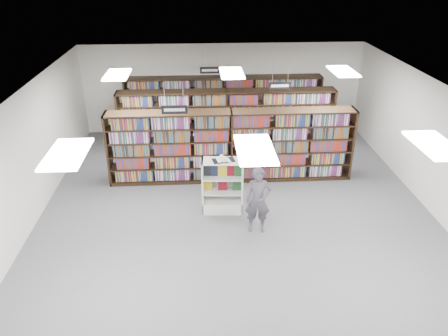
{
  "coord_description": "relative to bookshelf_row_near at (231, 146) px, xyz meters",
  "views": [
    {
      "loc": [
        -0.89,
        -9.43,
        6.03
      ],
      "look_at": [
        -0.29,
        0.5,
        1.1
      ],
      "focal_mm": 35.0,
      "sensor_mm": 36.0,
      "label": 1
    }
  ],
  "objects": [
    {
      "name": "troffer_back_left",
      "position": [
        -3.0,
        0.0,
        2.11
      ],
      "size": [
        0.6,
        1.2,
        0.04
      ],
      "primitive_type": "cube",
      "color": "white",
      "rests_on": "ceiling"
    },
    {
      "name": "endcap_display",
      "position": [
        -0.35,
        -1.72,
        -0.57
      ],
      "size": [
        1.06,
        0.58,
        1.44
      ],
      "rotation": [
        0.0,
        0.0,
        -0.06
      ],
      "color": "silver",
      "rests_on": "floor"
    },
    {
      "name": "aisle_sign_right",
      "position": [
        1.5,
        1.0,
        1.48
      ],
      "size": [
        0.65,
        0.02,
        0.8
      ],
      "color": "#B2B2B7",
      "rests_on": "ceiling"
    },
    {
      "name": "wall_left",
      "position": [
        -5.0,
        -2.0,
        0.55
      ],
      "size": [
        0.1,
        12.0,
        3.2
      ],
      "primitive_type": "cube",
      "color": "silver",
      "rests_on": "ground"
    },
    {
      "name": "bookshelf_row_far",
      "position": [
        0.0,
        3.7,
        0.0
      ],
      "size": [
        7.0,
        0.6,
        2.1
      ],
      "color": "black",
      "rests_on": "floor"
    },
    {
      "name": "bookshelf_row_mid",
      "position": [
        0.0,
        2.0,
        0.0
      ],
      "size": [
        7.0,
        0.6,
        2.1
      ],
      "color": "black",
      "rests_on": "floor"
    },
    {
      "name": "aisle_sign_center",
      "position": [
        -0.5,
        3.0,
        1.48
      ],
      "size": [
        0.65,
        0.02,
        0.8
      ],
      "color": "#B2B2B7",
      "rests_on": "ceiling"
    },
    {
      "name": "floor",
      "position": [
        0.0,
        -2.0,
        -1.05
      ],
      "size": [
        12.0,
        12.0,
        0.0
      ],
      "primitive_type": "plane",
      "color": "#49484D",
      "rests_on": "ground"
    },
    {
      "name": "troffer_back_right",
      "position": [
        3.0,
        0.0,
        2.11
      ],
      "size": [
        0.6,
        1.2,
        0.04
      ],
      "primitive_type": "cube",
      "color": "white",
      "rests_on": "ceiling"
    },
    {
      "name": "ceiling",
      "position": [
        0.0,
        -2.0,
        2.15
      ],
      "size": [
        10.0,
        12.0,
        0.1
      ],
      "primitive_type": "cube",
      "color": "white",
      "rests_on": "wall_back"
    },
    {
      "name": "wall_right",
      "position": [
        5.0,
        -2.0,
        0.55
      ],
      "size": [
        0.1,
        12.0,
        3.2
      ],
      "primitive_type": "cube",
      "color": "silver",
      "rests_on": "ground"
    },
    {
      "name": "aisle_sign_left",
      "position": [
        -1.5,
        -1.0,
        1.48
      ],
      "size": [
        0.65,
        0.02,
        0.8
      ],
      "color": "#B2B2B7",
      "rests_on": "ceiling"
    },
    {
      "name": "troffer_front_center",
      "position": [
        0.0,
        -5.0,
        2.11
      ],
      "size": [
        0.6,
        1.2,
        0.04
      ],
      "primitive_type": "cube",
      "color": "white",
      "rests_on": "ceiling"
    },
    {
      "name": "wall_back",
      "position": [
        0.0,
        4.0,
        0.55
      ],
      "size": [
        10.0,
        0.1,
        3.2
      ],
      "primitive_type": "cube",
      "color": "silver",
      "rests_on": "ground"
    },
    {
      "name": "bookshelf_row_near",
      "position": [
        0.0,
        0.0,
        0.0
      ],
      "size": [
        7.0,
        0.6,
        2.1
      ],
      "color": "black",
      "rests_on": "floor"
    },
    {
      "name": "shopper",
      "position": [
        0.43,
        -2.7,
        -0.22
      ],
      "size": [
        0.63,
        0.44,
        1.65
      ],
      "primitive_type": "imported",
      "rotation": [
        0.0,
        0.0,
        -0.07
      ],
      "color": "#4A454F",
      "rests_on": "floor"
    },
    {
      "name": "troffer_front_left",
      "position": [
        -3.0,
        -5.0,
        2.11
      ],
      "size": [
        0.6,
        1.2,
        0.04
      ],
      "primitive_type": "cube",
      "color": "white",
      "rests_on": "ceiling"
    },
    {
      "name": "troffer_front_right",
      "position": [
        3.0,
        -5.0,
        2.11
      ],
      "size": [
        0.6,
        1.2,
        0.04
      ],
      "primitive_type": "cube",
      "color": "white",
      "rests_on": "ceiling"
    },
    {
      "name": "open_book",
      "position": [
        -0.33,
        -1.77,
        0.42
      ],
      "size": [
        0.59,
        0.41,
        0.12
      ],
      "rotation": [
        0.0,
        0.0,
        0.19
      ],
      "color": "black",
      "rests_on": "endcap_display"
    },
    {
      "name": "troffer_back_center",
      "position": [
        0.0,
        0.0,
        2.11
      ],
      "size": [
        0.6,
        1.2,
        0.04
      ],
      "primitive_type": "cube",
      "color": "white",
      "rests_on": "ceiling"
    }
  ]
}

